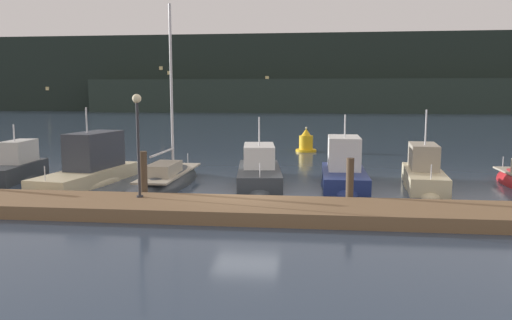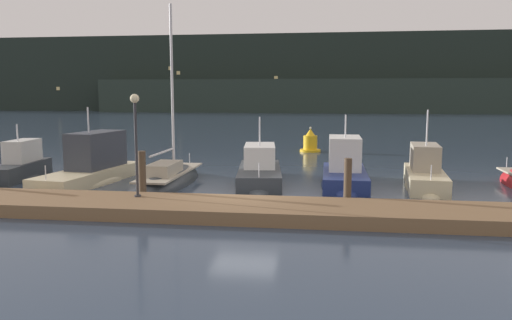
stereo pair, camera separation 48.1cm
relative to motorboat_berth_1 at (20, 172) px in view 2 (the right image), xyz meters
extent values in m
plane|color=#2D3D51|center=(11.67, -3.63, -0.35)|extent=(400.00, 400.00, 0.00)
cube|color=brown|center=(11.67, -5.78, -0.13)|extent=(32.56, 2.80, 0.45)
cylinder|color=#4C3D2D|center=(7.81, -4.13, 0.63)|extent=(0.28, 0.28, 1.97)
cylinder|color=#4C3D2D|center=(15.53, -4.13, 0.56)|extent=(0.28, 0.28, 1.83)
ellipsoid|color=#2D3338|center=(0.01, -0.08, -0.35)|extent=(1.89, 4.95, 1.00)
cube|color=#2D3338|center=(0.01, -0.08, 0.04)|extent=(1.73, 4.46, 0.80)
cube|color=silver|center=(-0.04, 0.40, 0.98)|extent=(1.18, 2.21, 1.08)
cube|color=black|center=(-0.13, 1.36, 1.14)|extent=(0.88, 0.31, 0.49)
cylinder|color=silver|center=(0.00, 0.01, 1.92)|extent=(0.07, 0.07, 0.81)
ellipsoid|color=beige|center=(3.87, -0.60, -0.35)|extent=(3.01, 7.24, 1.29)
cube|color=beige|center=(3.87, -0.60, -0.03)|extent=(2.75, 6.52, 0.64)
cube|color=#333842|center=(3.96, 0.10, 1.14)|extent=(1.82, 3.25, 1.70)
cube|color=black|center=(4.14, 1.49, 1.39)|extent=(1.29, 0.47, 0.75)
cylinder|color=silver|center=(3.89, -0.46, 2.57)|extent=(0.07, 0.07, 1.18)
cylinder|color=silver|center=(3.48, -3.53, 0.59)|extent=(0.04, 0.04, 0.60)
ellipsoid|color=#2D3338|center=(7.72, -0.41, -0.35)|extent=(1.82, 6.98, 1.60)
cube|color=#A39984|center=(7.72, -0.41, 0.21)|extent=(1.53, 5.86, 0.08)
cube|color=#A39984|center=(7.71, -1.25, 0.51)|extent=(1.08, 2.24, 0.51)
cylinder|color=silver|center=(7.72, 0.14, 3.99)|extent=(0.12, 0.12, 7.55)
cylinder|color=silver|center=(7.71, -1.42, 1.25)|extent=(0.12, 3.13, 0.09)
cylinder|color=silver|center=(7.74, 2.79, 0.46)|extent=(0.04, 0.04, 0.50)
ellipsoid|color=#2D3338|center=(11.71, 0.54, -0.35)|extent=(2.82, 6.51, 1.07)
cube|color=#2D3338|center=(11.71, 0.54, 0.00)|extent=(2.58, 5.87, 0.71)
cube|color=silver|center=(11.63, 1.17, 0.86)|extent=(1.73, 2.93, 1.02)
cube|color=black|center=(11.48, 2.42, 1.02)|extent=(1.26, 0.36, 0.46)
cylinder|color=silver|center=(11.69, 0.67, 2.04)|extent=(0.07, 0.07, 1.34)
cylinder|color=silver|center=(12.03, -2.09, 0.66)|extent=(0.04, 0.04, 0.60)
ellipsoid|color=navy|center=(15.60, 0.53, -0.35)|extent=(2.11, 5.83, 1.29)
cube|color=navy|center=(15.60, 0.53, -0.02)|extent=(1.94, 5.25, 0.67)
cube|color=silver|center=(15.60, 1.11, 1.06)|extent=(1.43, 2.57, 1.49)
cube|color=black|center=(15.61, 2.27, 1.28)|extent=(1.25, 0.29, 0.66)
cylinder|color=silver|center=(15.60, 0.64, 2.32)|extent=(0.07, 0.07, 1.03)
cylinder|color=silver|center=(15.59, -1.92, 0.61)|extent=(0.04, 0.04, 0.60)
ellipsoid|color=beige|center=(19.11, 0.44, -0.35)|extent=(2.28, 5.88, 1.03)
cube|color=beige|center=(19.11, 0.44, 0.02)|extent=(2.09, 5.29, 0.74)
cube|color=#A39984|center=(19.17, 1.01, 0.95)|extent=(1.41, 2.63, 1.12)
cube|color=black|center=(19.29, 2.15, 1.12)|extent=(1.04, 0.34, 0.50)
cylinder|color=silver|center=(19.13, 0.55, 2.29)|extent=(0.07, 0.07, 1.57)
cylinder|color=silver|center=(18.87, -1.96, 0.69)|extent=(0.04, 0.04, 0.60)
cylinder|color=silver|center=(23.52, 3.43, 0.44)|extent=(0.04, 0.04, 0.50)
cylinder|color=gold|center=(13.66, 13.46, -0.27)|extent=(1.48, 1.48, 0.16)
cylinder|color=gold|center=(13.66, 13.46, 0.30)|extent=(0.98, 0.98, 0.99)
cone|color=gold|center=(13.66, 13.46, 1.04)|extent=(0.69, 0.69, 0.50)
sphere|color=#F9EAB7|center=(13.66, 13.46, 1.34)|extent=(0.16, 0.16, 0.16)
cylinder|color=#2D2D33|center=(8.04, -5.25, 0.13)|extent=(0.24, 0.24, 0.06)
cylinder|color=#2D2D33|center=(8.04, -5.25, 1.81)|extent=(0.10, 0.10, 3.31)
sphere|color=#F9EAB7|center=(8.04, -5.25, 3.61)|extent=(0.32, 0.32, 0.32)
cube|color=#1E2823|center=(11.67, 96.82, 8.21)|extent=(240.00, 16.00, 17.13)
cube|color=#26332C|center=(37.50, 86.82, 3.18)|extent=(144.00, 10.00, 7.07)
cube|color=#F4DB8C|center=(-36.43, 88.77, 3.37)|extent=(0.80, 0.10, 0.80)
cube|color=#F4DB8C|center=(-31.15, 88.77, 1.05)|extent=(0.80, 0.10, 0.80)
cube|color=#F4DB8C|center=(3.75, 88.77, 7.13)|extent=(0.80, 0.10, 0.80)
cube|color=#F4DB8C|center=(-18.23, 88.77, 3.31)|extent=(0.80, 0.10, 0.80)
cube|color=#F4DB8C|center=(-20.34, 88.77, 9.39)|extent=(0.80, 0.10, 0.80)
cube|color=#F4DB8C|center=(-2.49, 88.77, 4.13)|extent=(0.80, 0.10, 0.80)
cube|color=#F4DB8C|center=(-18.46, 88.77, 8.35)|extent=(0.80, 0.10, 0.80)
cube|color=#F4DB8C|center=(-47.76, 88.77, 4.86)|extent=(0.80, 0.10, 0.80)
cube|color=#F4DB8C|center=(-15.49, 88.77, 0.69)|extent=(0.80, 0.10, 0.80)
cube|color=#F4DB8C|center=(-30.75, 88.77, 5.03)|extent=(0.80, 0.10, 0.80)
cube|color=#F4DB8C|center=(43.31, 88.77, 2.28)|extent=(0.80, 0.10, 0.80)
camera|label=1|loc=(14.21, -22.19, 3.79)|focal=35.00mm
camera|label=2|loc=(14.69, -22.12, 3.79)|focal=35.00mm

